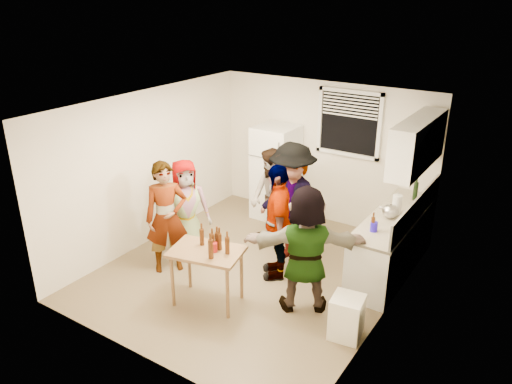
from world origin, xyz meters
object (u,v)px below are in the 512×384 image
Objects in this scene: serving_table at (208,301)px; guest_grey at (188,253)px; guest_black at (277,274)px; wine_bottle at (414,200)px; trash_bin at (347,319)px; beer_bottle_counter at (372,231)px; guest_orange at (303,306)px; kettle at (390,218)px; guest_back_right at (290,258)px; guest_back_left at (271,244)px; beer_bottle_table at (211,258)px; red_cup at (214,251)px; refrigerator at (276,172)px; guest_stripe at (170,268)px; blue_cup at (373,231)px.

serving_table is 0.59× the size of guest_grey.
wine_bottle is at bearing 108.70° from guest_black.
trash_bin is at bearing 10.65° from serving_table.
beer_bottle_counter reaches higher than guest_orange.
kettle reaches higher than beer_bottle_counter.
serving_table reaches higher than guest_back_right.
beer_bottle_table is at bearing -51.65° from guest_back_left.
guest_black is (0.32, 1.07, -0.78)m from red_cup.
kettle is 2.65m from beer_bottle_table.
refrigerator is 2.66m from guest_stripe.
kettle is 2.10× the size of red_cup.
kettle reaches higher than guest_back_right.
guest_back_right is at bearing 173.86° from blue_cup.
trash_bin is 1.81m from beer_bottle_table.
trash_bin is at bearing -49.80° from guest_stripe.
blue_cup is 1.32m from trash_bin.
trash_bin is 0.32× the size of guest_orange.
refrigerator is at bearing 23.02° from guest_grey.
beer_bottle_counter reaches higher than blue_cup.
red_cup is (-1.57, -1.44, -0.12)m from beer_bottle_counter.
beer_bottle_counter is 1.31m from trash_bin.
refrigerator is 1.43m from guest_back_left.
beer_bottle_table is 2.15m from guest_back_left.
guest_back_left is (-1.98, 1.50, -0.25)m from trash_bin.
beer_bottle_counter is at bearing -30.72° from refrigerator.
refrigerator reaches higher than blue_cup.
wine_bottle is at bearing 53.32° from guest_back_right.
wine_bottle reaches higher than guest_stripe.
wine_bottle is 0.53× the size of trash_bin.
trash_bin is 1.63m from guest_black.
wine_bottle is at bearing 58.63° from red_cup.
red_cup reaches higher than guest_stripe.
guest_back_right is (-1.49, 1.28, -0.25)m from trash_bin.
refrigerator is 1.01× the size of guest_stripe.
blue_cup reaches higher than guest_orange.
guest_back_right is (0.49, -0.23, 0.00)m from guest_back_left.
kettle reaches higher than guest_stripe.
guest_back_right reaches higher than guest_orange.
serving_table is 7.45× the size of red_cup.
wine_bottle is 0.18× the size of guest_grey.
refrigerator reaches higher than guest_back_left.
guest_grey is at bearing -39.23° from guest_orange.
trash_bin is at bearing 15.78° from beer_bottle_table.
beer_bottle_table is (0.18, -0.12, 0.78)m from serving_table.
red_cup is 1.36m from guest_black.
guest_stripe is 0.98× the size of guest_black.
red_cup is at bearing -90.09° from guest_grey.
beer_bottle_counter is (-0.05, -0.55, 0.00)m from kettle.
refrigerator is 1.82m from guest_back_right.
red_cup is (-0.08, 0.16, 0.00)m from beer_bottle_table.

